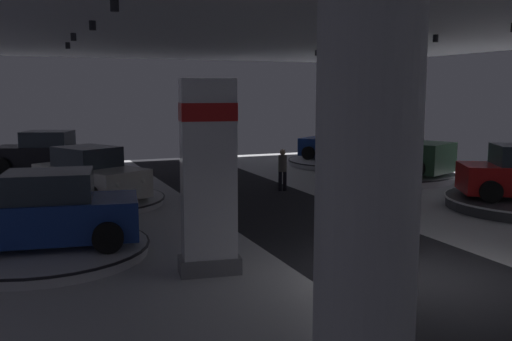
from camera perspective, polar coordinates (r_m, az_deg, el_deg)
name	(u,v)px	position (r m, az deg, el deg)	size (l,w,h in m)	color
ground	(424,279)	(12.10, 16.75, -10.55)	(24.00, 44.00, 0.06)	silver
column_left	(367,177)	(6.88, 11.28, -0.63)	(1.27, 1.27, 5.50)	silver
brand_sign_pylon	(208,175)	(11.47, -4.86, -0.43)	(1.34, 0.81, 4.02)	slate
display_platform_far_right	(386,175)	(24.87, 13.11, -0.41)	(5.68, 5.68, 0.32)	silver
pickup_truck_far_right	(380,149)	(24.89, 12.55, 2.12)	(4.33, 5.69, 2.30)	#2D5638
display_platform_deep_right	(342,162)	(29.03, 8.74, 0.87)	(5.51, 5.51, 0.28)	silver
display_car_deep_right	(342,145)	(28.95, 8.72, 2.62)	(3.92, 4.46, 1.71)	navy
display_platform_deep_left	(46,175)	(25.71, -20.58, -0.39)	(4.90, 4.90, 0.37)	#B7B7BC
display_car_deep_left	(46,153)	(25.59, -20.62, 1.67)	(4.57, 3.36, 1.71)	black
display_platform_mid_left	(45,250)	(13.87, -20.65, -7.58)	(4.73, 4.73, 0.26)	silver
display_car_mid_left	(45,212)	(13.67, -20.70, -4.02)	(4.42, 2.72, 1.71)	navy
display_platform_far_left	(92,201)	(19.52, -16.39, -2.97)	(4.86, 4.86, 0.23)	silver
display_car_far_left	(90,175)	(19.40, -16.55, -0.45)	(3.64, 4.55, 1.71)	silver
visitor_walking_near	(283,167)	(21.19, 2.72, 0.33)	(0.32, 0.32, 1.59)	black
stanchion_a	(341,214)	(15.89, 8.67, -4.35)	(0.28, 0.28, 1.01)	#333338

